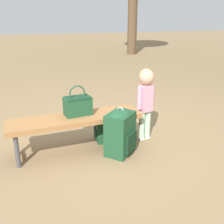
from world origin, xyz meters
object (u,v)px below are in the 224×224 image
park_bench (76,121)px  child_standing (146,94)px  handbag (78,105)px  backpack_small (102,128)px  backpack_large (120,131)px

park_bench → child_standing: child_standing is taller
handbag → backpack_small: (0.33, 0.11, -0.39)m
park_bench → child_standing: size_ratio=1.70×
backpack_large → backpack_small: 0.42m
park_bench → child_standing: 0.96m
handbag → backpack_large: handbag is taller
child_standing → handbag: bearing=-179.5°
child_standing → backpack_small: bearing=169.5°
park_bench → handbag: 0.20m
park_bench → backpack_large: backpack_large is taller
backpack_small → child_standing: bearing=-10.5°
child_standing → backpack_large: bearing=-146.9°
child_standing → backpack_large: child_standing is taller
backpack_large → park_bench: bearing=156.1°
child_standing → backpack_large: size_ratio=1.62×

